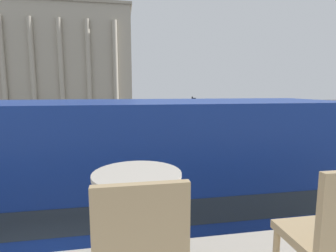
% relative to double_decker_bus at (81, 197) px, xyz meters
% --- Properties ---
extents(double_decker_bus, '(10.30, 2.62, 4.18)m').
position_rel_double_decker_bus_xyz_m(double_decker_bus, '(0.00, 0.00, 0.00)').
color(double_decker_bus, black).
rests_on(double_decker_bus, ground_plane).
extents(cafe_dining_table, '(0.60, 0.60, 0.73)m').
position_rel_double_decker_bus_xyz_m(cafe_dining_table, '(0.93, -3.38, 1.33)').
color(cafe_dining_table, '#2D2D30').
rests_on(cafe_dining_table, cafe_floor_slab).
extents(cafe_chair_1, '(0.40, 0.40, 0.91)m').
position_rel_double_decker_bus_xyz_m(cafe_chair_1, '(1.92, -3.97, 1.31)').
color(cafe_chair_1, tan).
rests_on(cafe_chair_1, cafe_floor_slab).
extents(plaza_building_left, '(30.83, 16.98, 20.52)m').
position_rel_double_decker_bus_xyz_m(plaza_building_left, '(-12.33, 54.14, 7.93)').
color(plaza_building_left, '#B2A893').
rests_on(plaza_building_left, ground_plane).
extents(traffic_light_near, '(0.42, 0.24, 3.87)m').
position_rel_double_decker_bus_xyz_m(traffic_light_near, '(4.57, 8.12, 0.20)').
color(traffic_light_near, black).
rests_on(traffic_light_near, ground_plane).
extents(traffic_light_mid, '(0.42, 0.24, 3.83)m').
position_rel_double_decker_bus_xyz_m(traffic_light_mid, '(6.62, 15.90, 0.17)').
color(traffic_light_mid, black).
rests_on(traffic_light_mid, ground_plane).
extents(car_navy, '(4.20, 1.93, 1.35)m').
position_rel_double_decker_bus_xyz_m(car_navy, '(0.71, 18.85, -1.63)').
color(car_navy, black).
rests_on(car_navy, ground_plane).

